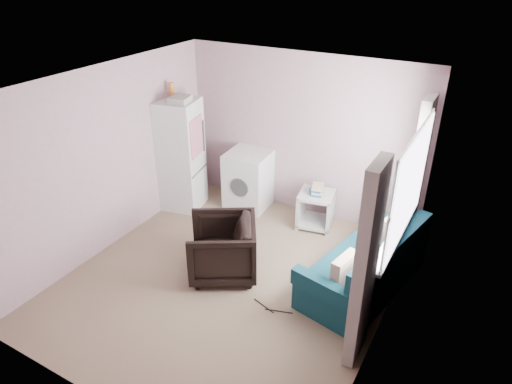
{
  "coord_description": "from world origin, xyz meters",
  "views": [
    {
      "loc": [
        2.57,
        -3.88,
        3.73
      ],
      "look_at": [
        0.05,
        0.6,
        1.0
      ],
      "focal_mm": 32.0,
      "sensor_mm": 36.0,
      "label": 1
    }
  ],
  "objects_px": {
    "fridge": "(180,155)",
    "side_table": "(316,207)",
    "washing_machine": "(249,178)",
    "sofa": "(367,269)",
    "armchair": "(222,245)"
  },
  "relations": [
    {
      "from": "fridge",
      "to": "washing_machine",
      "type": "relative_size",
      "value": 2.17
    },
    {
      "from": "fridge",
      "to": "side_table",
      "type": "distance_m",
      "value": 2.26
    },
    {
      "from": "fridge",
      "to": "sofa",
      "type": "height_order",
      "value": "fridge"
    },
    {
      "from": "washing_machine",
      "to": "sofa",
      "type": "distance_m",
      "value": 2.59
    },
    {
      "from": "fridge",
      "to": "armchair",
      "type": "bearing_deg",
      "value": -50.11
    },
    {
      "from": "washing_machine",
      "to": "fridge",
      "type": "bearing_deg",
      "value": -154.2
    },
    {
      "from": "washing_machine",
      "to": "armchair",
      "type": "bearing_deg",
      "value": -74.11
    },
    {
      "from": "washing_machine",
      "to": "side_table",
      "type": "height_order",
      "value": "washing_machine"
    },
    {
      "from": "fridge",
      "to": "side_table",
      "type": "xyz_separation_m",
      "value": [
        2.13,
        0.46,
        -0.58
      ]
    },
    {
      "from": "side_table",
      "to": "sofa",
      "type": "bearing_deg",
      "value": -43.46
    },
    {
      "from": "washing_machine",
      "to": "side_table",
      "type": "bearing_deg",
      "value": -6.75
    },
    {
      "from": "washing_machine",
      "to": "sofa",
      "type": "relative_size",
      "value": 0.47
    },
    {
      "from": "fridge",
      "to": "sofa",
      "type": "xyz_separation_m",
      "value": [
        3.25,
        -0.6,
        -0.6
      ]
    },
    {
      "from": "armchair",
      "to": "fridge",
      "type": "bearing_deg",
      "value": -158.97
    },
    {
      "from": "sofa",
      "to": "side_table",
      "type": "bearing_deg",
      "value": 148.42
    }
  ]
}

